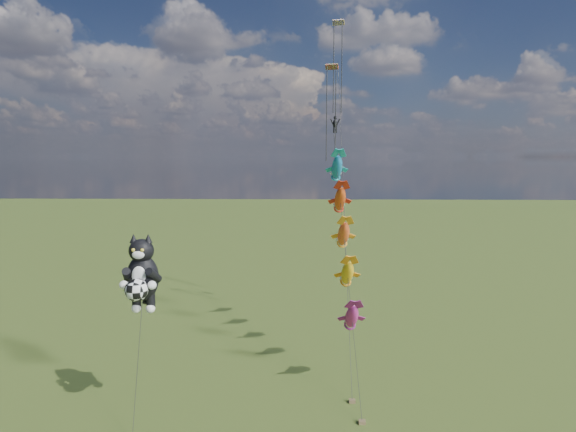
{
  "coord_description": "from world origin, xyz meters",
  "views": [
    {
      "loc": [
        12.75,
        -26.08,
        15.47
      ],
      "look_at": [
        11.62,
        12.49,
        10.72
      ],
      "focal_mm": 30.0,
      "sensor_mm": 36.0,
      "label": 1
    }
  ],
  "objects": [
    {
      "name": "fish_windsock_rig",
      "position": [
        15.85,
        9.2,
        9.76
      ],
      "size": [
        1.43,
        15.95,
        17.38
      ],
      "rotation": [
        0.0,
        0.0,
        0.37
      ],
      "color": "brown",
      "rests_on": "ground"
    },
    {
      "name": "ground",
      "position": [
        0.0,
        0.0,
        0.0
      ],
      "size": [
        300.0,
        300.0,
        0.0
      ],
      "primitive_type": "plane",
      "color": "#23380E"
    },
    {
      "name": "cat_kite_rig",
      "position": [
        3.35,
        1.17,
        8.62
      ],
      "size": [
        2.15,
        3.95,
        11.01
      ],
      "rotation": [
        0.0,
        0.0,
        0.03
      ],
      "color": "brown",
      "rests_on": "ground"
    },
    {
      "name": "parafoil_rig",
      "position": [
        15.7,
        17.45,
        19.91
      ],
      "size": [
        1.89,
        17.52,
        27.97
      ],
      "rotation": [
        0.0,
        0.0,
        0.08
      ],
      "color": "brown",
      "rests_on": "ground"
    }
  ]
}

